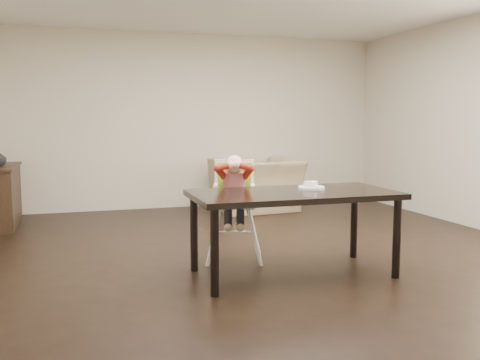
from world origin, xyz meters
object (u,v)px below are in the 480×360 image
Objects in this scene: high_chair at (234,186)px; sideboard at (0,196)px; armchair at (256,176)px; dining_table at (294,200)px.

sideboard is at bearing 151.48° from high_chair.
high_chair is 3.48m from sideboard.
armchair reaches higher than high_chair.
high_chair reaches higher than dining_table.
high_chair is at bearing 60.53° from armchair.
sideboard is (-2.42, 2.48, -0.33)m from high_chair.
armchair is (0.78, 3.25, -0.15)m from dining_table.
sideboard is at bearing 131.26° from dining_table.
armchair is at bearing 1.61° from sideboard.
dining_table is 0.76m from high_chair.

